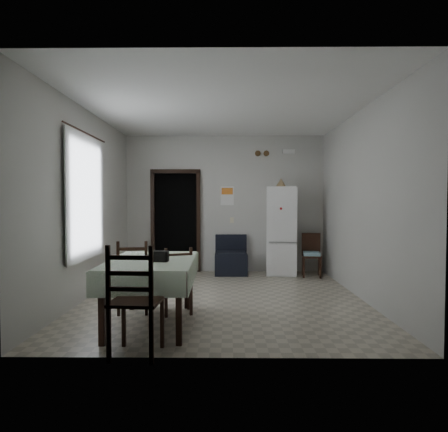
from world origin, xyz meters
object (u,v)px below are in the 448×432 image
dining_table (152,292)px  corner_chair (312,255)px  fridge (281,231)px  dining_chair_near_head (137,299)px  dining_chair_far_right (176,280)px  navy_seat (231,255)px  dining_chair_far_left (134,276)px

dining_table → corner_chair: bearing=47.9°
fridge → dining_table: 3.83m
dining_table → dining_chair_near_head: 0.91m
dining_chair_far_right → dining_chair_near_head: size_ratio=0.82×
navy_seat → dining_chair_near_head: size_ratio=0.74×
corner_chair → dining_chair_far_right: size_ratio=0.96×
dining_table → fridge: bearing=57.0°
navy_seat → corner_chair: (1.60, -0.25, 0.03)m
navy_seat → fridge: bearing=-0.5°
navy_seat → dining_chair_near_head: dining_chair_near_head is taller
dining_table → dining_chair_near_head: size_ratio=1.40×
dining_chair_far_left → navy_seat: bearing=-122.0°
fridge → dining_chair_near_head: size_ratio=1.65×
corner_chair → dining_chair_far_left: bearing=-132.1°
dining_chair_near_head → navy_seat: bearing=-99.0°
dining_chair_far_left → dining_chair_far_right: dining_chair_far_left is taller
dining_chair_near_head → corner_chair: bearing=-119.4°
fridge → dining_table: bearing=-114.9°
navy_seat → corner_chair: size_ratio=0.93×
navy_seat → corner_chair: corner_chair is taller
navy_seat → corner_chair: 1.62m
navy_seat → dining_table: (-0.98, -3.22, -0.00)m
fridge → dining_chair_far_left: fridge is taller
dining_chair_far_right → dining_chair_near_head: (-0.19, -1.39, 0.10)m
navy_seat → dining_table: navy_seat is taller
dining_chair_far_left → dining_chair_near_head: (0.38, -1.43, 0.06)m
dining_chair_far_left → dining_table: bearing=117.0°
corner_chair → dining_chair_near_head: bearing=-115.2°
fridge → dining_chair_far_right: 3.29m
dining_chair_far_left → dining_chair_far_right: size_ratio=1.09×
fridge → dining_chair_far_right: bearing=-116.2°
navy_seat → dining_chair_far_left: size_ratio=0.82×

